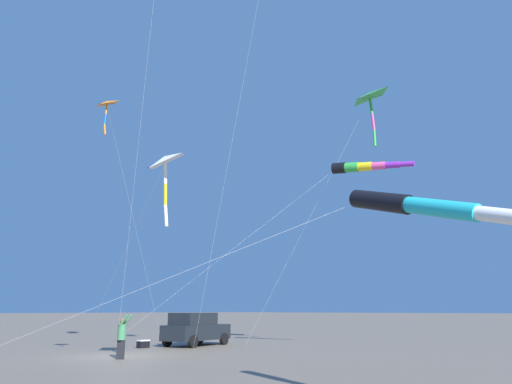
{
  "coord_description": "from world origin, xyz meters",
  "views": [
    {
      "loc": [
        12.55,
        19.37,
        2.01
      ],
      "look_at": [
        -1.15,
        7.12,
        6.61
      ],
      "focal_mm": 33.11,
      "sensor_mm": 36.0,
      "label": 1
    }
  ],
  "objects_px": {
    "kite_windsock_green_low_center": "(361,167)",
    "kite_delta_purple_drifting": "(164,162)",
    "parked_car": "(196,329)",
    "person_child_green_jacket": "(122,335)",
    "cooler_box": "(143,344)",
    "kite_delta_striped_overhead": "(369,97)",
    "kite_delta_checkered_midright": "(107,106)",
    "kite_windsock_long_streamer_left": "(434,208)"
  },
  "relations": [
    {
      "from": "kite_windsock_green_low_center",
      "to": "kite_delta_purple_drifting",
      "type": "distance_m",
      "value": 11.75
    },
    {
      "from": "parked_car",
      "to": "person_child_green_jacket",
      "type": "distance_m",
      "value": 7.99
    },
    {
      "from": "cooler_box",
      "to": "kite_delta_striped_overhead",
      "type": "height_order",
      "value": "kite_delta_striped_overhead"
    },
    {
      "from": "kite_delta_striped_overhead",
      "to": "kite_windsock_green_low_center",
      "type": "distance_m",
      "value": 4.14
    },
    {
      "from": "parked_car",
      "to": "kite_delta_checkered_midright",
      "type": "distance_m",
      "value": 14.65
    },
    {
      "from": "kite_windsock_long_streamer_left",
      "to": "kite_delta_striped_overhead",
      "type": "bearing_deg",
      "value": -148.66
    },
    {
      "from": "parked_car",
      "to": "kite_windsock_green_low_center",
      "type": "height_order",
      "value": "kite_windsock_green_low_center"
    },
    {
      "from": "cooler_box",
      "to": "kite_delta_striped_overhead",
      "type": "distance_m",
      "value": 18.42
    },
    {
      "from": "kite_windsock_green_low_center",
      "to": "parked_car",
      "type": "bearing_deg",
      "value": -74.7
    },
    {
      "from": "person_child_green_jacket",
      "to": "kite_delta_purple_drifting",
      "type": "relative_size",
      "value": 0.16
    },
    {
      "from": "kite_delta_checkered_midright",
      "to": "kite_delta_striped_overhead",
      "type": "bearing_deg",
      "value": 161.78
    },
    {
      "from": "kite_delta_striped_overhead",
      "to": "kite_delta_checkered_midright",
      "type": "relative_size",
      "value": 1.39
    },
    {
      "from": "parked_car",
      "to": "cooler_box",
      "type": "relative_size",
      "value": 7.31
    },
    {
      "from": "kite_windsock_long_streamer_left",
      "to": "kite_delta_purple_drifting",
      "type": "height_order",
      "value": "kite_delta_purple_drifting"
    },
    {
      "from": "kite_delta_striped_overhead",
      "to": "kite_windsock_green_low_center",
      "type": "bearing_deg",
      "value": -42.61
    },
    {
      "from": "person_child_green_jacket",
      "to": "parked_car",
      "type": "bearing_deg",
      "value": -154.03
    },
    {
      "from": "kite_windsock_long_streamer_left",
      "to": "kite_delta_checkered_midright",
      "type": "xyz_separation_m",
      "value": [
        0.3,
        -12.3,
        5.8
      ]
    },
    {
      "from": "kite_windsock_long_streamer_left",
      "to": "kite_delta_striped_overhead",
      "type": "relative_size",
      "value": 1.3
    },
    {
      "from": "cooler_box",
      "to": "kite_windsock_long_streamer_left",
      "type": "relative_size",
      "value": 0.03
    },
    {
      "from": "person_child_green_jacket",
      "to": "kite_delta_checkered_midright",
      "type": "height_order",
      "value": "kite_delta_checkered_midright"
    },
    {
      "from": "kite_delta_purple_drifting",
      "to": "parked_car",
      "type": "bearing_deg",
      "value": -137.71
    },
    {
      "from": "kite_windsock_green_low_center",
      "to": "kite_delta_striped_overhead",
      "type": "bearing_deg",
      "value": 137.39
    },
    {
      "from": "kite_delta_purple_drifting",
      "to": "person_child_green_jacket",
      "type": "bearing_deg",
      "value": -109.2
    },
    {
      "from": "cooler_box",
      "to": "person_child_green_jacket",
      "type": "xyz_separation_m",
      "value": [
        4.23,
        4.41,
        0.78
      ]
    },
    {
      "from": "kite_delta_striped_overhead",
      "to": "kite_windsock_long_streamer_left",
      "type": "bearing_deg",
      "value": 31.34
    },
    {
      "from": "parked_car",
      "to": "kite_delta_striped_overhead",
      "type": "relative_size",
      "value": 0.33
    },
    {
      "from": "cooler_box",
      "to": "kite_delta_striped_overhead",
      "type": "bearing_deg",
      "value": 118.84
    },
    {
      "from": "parked_car",
      "to": "kite_delta_striped_overhead",
      "type": "height_order",
      "value": "kite_delta_striped_overhead"
    },
    {
      "from": "kite_delta_striped_overhead",
      "to": "kite_delta_checkered_midright",
      "type": "xyz_separation_m",
      "value": [
        13.31,
        -4.38,
        -3.71
      ]
    },
    {
      "from": "parked_car",
      "to": "kite_delta_purple_drifting",
      "type": "xyz_separation_m",
      "value": [
        8.73,
        7.94,
        6.41
      ]
    },
    {
      "from": "kite_windsock_green_low_center",
      "to": "kite_delta_checkered_midright",
      "type": "xyz_separation_m",
      "value": [
        12.78,
        -3.89,
        0.36
      ]
    },
    {
      "from": "kite_delta_striped_overhead",
      "to": "cooler_box",
      "type": "bearing_deg",
      "value": -61.16
    },
    {
      "from": "parked_car",
      "to": "kite_windsock_long_streamer_left",
      "type": "bearing_deg",
      "value": 61.72
    },
    {
      "from": "parked_car",
      "to": "kite_delta_checkered_midright",
      "type": "height_order",
      "value": "kite_delta_checkered_midright"
    },
    {
      "from": "parked_car",
      "to": "kite_delta_striped_overhead",
      "type": "bearing_deg",
      "value": 107.32
    },
    {
      "from": "kite_windsock_long_streamer_left",
      "to": "kite_windsock_green_low_center",
      "type": "relative_size",
      "value": 1.23
    },
    {
      "from": "cooler_box",
      "to": "person_child_green_jacket",
      "type": "relative_size",
      "value": 0.34
    },
    {
      "from": "parked_car",
      "to": "kite_delta_purple_drifting",
      "type": "height_order",
      "value": "kite_delta_purple_drifting"
    },
    {
      "from": "person_child_green_jacket",
      "to": "kite_windsock_long_streamer_left",
      "type": "bearing_deg",
      "value": 79.94
    },
    {
      "from": "person_child_green_jacket",
      "to": "kite_windsock_green_low_center",
      "type": "xyz_separation_m",
      "value": [
        -9.87,
        6.31,
        8.41
      ]
    },
    {
      "from": "parked_car",
      "to": "person_child_green_jacket",
      "type": "bearing_deg",
      "value": 25.97
    },
    {
      "from": "kite_delta_checkered_midright",
      "to": "kite_delta_purple_drifting",
      "type": "xyz_separation_m",
      "value": [
        -1.36,
        2.03,
        -2.4
      ]
    }
  ]
}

